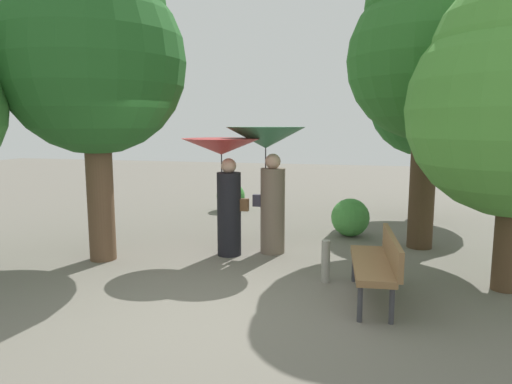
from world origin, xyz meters
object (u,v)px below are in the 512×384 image
tree_near_right (425,91)px  tree_far_back (430,43)px  person_left (224,169)px  tree_near_left (93,45)px  path_marker_post (326,261)px  person_right (268,159)px  park_bench (378,261)px

tree_near_right → tree_far_back: (-0.27, -2.84, 0.61)m
person_left → tree_near_right: (3.49, 4.12, 1.47)m
person_left → tree_near_left: (-1.84, -0.73, 1.93)m
tree_far_back → path_marker_post: (-1.45, -2.24, -3.23)m
person_right → park_bench: bearing=-139.1°
person_right → tree_near_left: (-2.50, -1.05, 1.77)m
park_bench → person_right: bearing=-139.9°
park_bench → tree_near_left: (-4.30, 0.76, 2.86)m
tree_near_left → park_bench: bearing=-10.0°
tree_near_right → path_marker_post: bearing=-108.7°
tree_near_right → tree_far_back: tree_far_back is taller
tree_far_back → path_marker_post: tree_far_back is taller
person_left → tree_far_back: size_ratio=0.37×
person_left → tree_near_right: size_ratio=0.44×
tree_near_right → person_right: bearing=-126.6°
person_right → tree_far_back: tree_far_back is taller
park_bench → person_left: bearing=-126.0°
park_bench → tree_far_back: 4.16m
tree_near_right → tree_far_back: bearing=-95.3°
tree_near_left → path_marker_post: size_ratio=8.56×
tree_far_back → path_marker_post: bearing=-123.0°
park_bench → tree_far_back: (0.76, 2.77, 3.01)m
person_right → tree_near_right: (2.83, 3.80, 1.31)m
person_left → person_right: 0.75m
park_bench → path_marker_post: size_ratio=2.59×
person_left → person_right: size_ratio=0.91×
person_left → tree_near_right: 5.59m
person_left → tree_near_left: bearing=107.7°
person_left → tree_far_back: (3.22, 1.27, 2.08)m
tree_near_left → person_left: bearing=21.7°
person_left → tree_far_back: tree_far_back is taller
park_bench → path_marker_post: park_bench is taller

